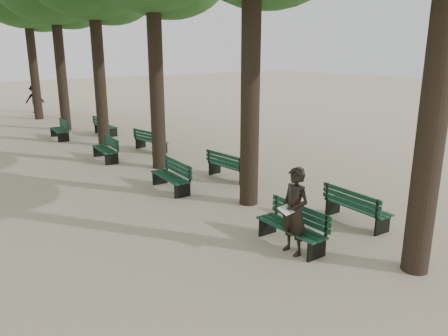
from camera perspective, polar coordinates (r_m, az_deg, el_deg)
ground at (r=9.64m, az=8.47°, el=-11.21°), size 120.00×120.00×0.00m
bench_left_0 at (r=9.96m, az=8.69°, el=-8.59°), size 0.67×1.83×0.92m
bench_left_1 at (r=13.69m, az=-7.00°, el=-1.84°), size 0.73×1.85×0.92m
bench_left_2 at (r=17.92m, az=-15.24°, el=1.82°), size 0.77×1.85×0.92m
bench_left_3 at (r=22.92m, az=-20.70°, el=4.23°), size 0.74×1.85×0.92m
bench_right_0 at (r=11.55m, az=16.91°, el=-5.68°), size 0.71×1.84×0.92m
bench_right_1 at (r=14.84m, az=0.74°, el=-0.37°), size 0.67×1.83×0.92m
bench_right_2 at (r=19.21m, az=-9.50°, el=3.04°), size 0.79×1.86×0.92m
bench_right_3 at (r=23.41m, az=-15.19°, el=4.89°), size 0.61×1.81×0.92m
man_with_map at (r=9.39m, az=9.19°, el=-5.60°), size 0.64×0.78×1.92m
pedestrian_b at (r=33.23m, az=-23.48°, el=8.28°), size 1.27×0.84×1.89m
pedestrian_c at (r=29.96m, az=-20.28°, el=7.80°), size 0.92×0.99×1.73m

